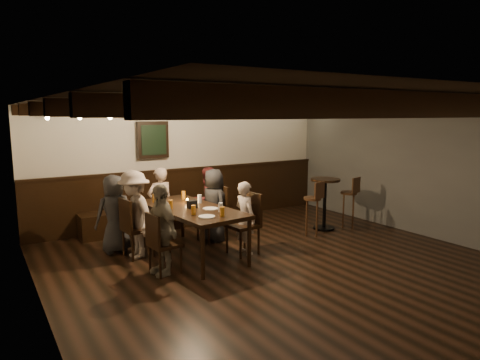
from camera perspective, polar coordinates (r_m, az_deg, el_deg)
room at (r=7.78m, az=-4.80°, el=0.06°), size 7.00×7.00×7.00m
dining_table at (r=6.85m, az=-6.60°, el=-4.17°), size 1.14×2.18×0.79m
chair_left_near at (r=7.03m, az=-13.54°, el=-7.64°), size 0.48×0.48×0.95m
chair_left_far at (r=6.26m, az=-10.09°, el=-9.81°), size 0.44×0.44×0.88m
chair_right_near at (r=7.70m, az=-3.66°, el=-5.91°), size 0.49×0.49×0.98m
chair_right_far at (r=6.99m, az=0.49°, el=-7.38°), size 0.49×0.49×0.99m
person_bench_left at (r=7.28m, az=-16.39°, el=-4.33°), size 0.67×0.47×1.29m
person_bench_centre at (r=7.77m, az=-10.60°, el=-3.17°), size 0.51×0.36×1.32m
person_bench_right at (r=8.08m, az=-4.41°, el=-2.76°), size 0.66×0.54×1.27m
person_left_near at (r=6.92m, az=-13.88°, el=-4.47°), size 0.60×0.94×1.39m
person_left_far at (r=6.14m, az=-10.45°, el=-6.50°), size 0.39×0.79×1.30m
person_right_near at (r=7.63m, az=-3.50°, el=-3.35°), size 0.47×0.67×1.30m
person_right_far at (r=6.94m, az=0.69°, el=-5.04°), size 0.32×0.46×1.18m
pint_a at (r=7.30m, az=-11.35°, el=-2.40°), size 0.07×0.07×0.14m
pint_b at (r=7.50m, az=-7.55°, el=-2.01°), size 0.07×0.07×0.14m
pint_c at (r=6.77m, az=-9.24°, el=-3.23°), size 0.07×0.07×0.14m
pint_d at (r=7.15m, az=-5.39°, el=-2.51°), size 0.07×0.07×0.14m
pint_e at (r=6.34m, az=-6.23°, el=-3.99°), size 0.07×0.07×0.14m
pint_f at (r=6.48m, az=-2.59°, el=-3.66°), size 0.07×0.07×0.14m
pint_g at (r=6.20m, az=-2.40°, el=-4.24°), size 0.07×0.07×0.14m
plate_near at (r=6.18m, az=-4.45°, el=-4.88°), size 0.24×0.24×0.01m
plate_far at (r=6.68m, az=-3.96°, el=-3.83°), size 0.24×0.24×0.01m
condiment_caddy at (r=6.78m, az=-6.40°, el=-3.22°), size 0.15×0.10×0.12m
candle at (r=7.15m, az=-7.03°, el=-2.90°), size 0.05×0.05×0.05m
high_top_table at (r=8.52m, az=11.25°, el=-2.12°), size 0.57×0.57×1.01m
bar_stool_left at (r=8.10m, az=9.60°, el=-4.68°), size 0.34×0.35×1.02m
bar_stool_right at (r=8.82m, az=14.27°, el=-3.73°), size 0.34×0.36×1.02m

